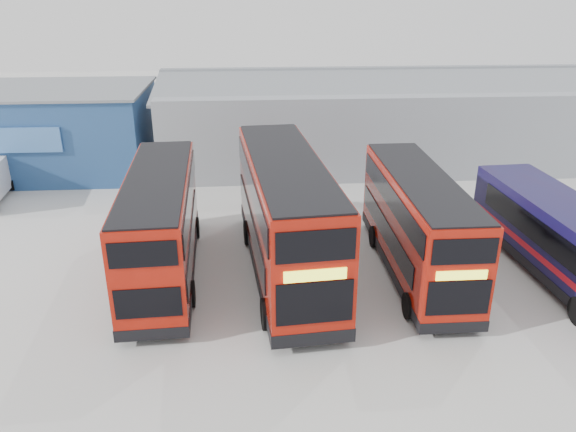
{
  "coord_description": "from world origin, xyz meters",
  "views": [
    {
      "loc": [
        -1.58,
        -17.01,
        11.11
      ],
      "look_at": [
        -0.13,
        4.32,
        2.1
      ],
      "focal_mm": 35.0,
      "sensor_mm": 36.0,
      "label": 1
    }
  ],
  "objects_px": {
    "maintenance_shed": "(392,116)",
    "double_decker_centre": "(286,218)",
    "double_decker_right": "(417,226)",
    "office_block": "(50,129)",
    "single_decker_blue": "(566,245)",
    "double_decker_left": "(161,227)"
  },
  "relations": [
    {
      "from": "double_decker_right",
      "to": "maintenance_shed",
      "type": "bearing_deg",
      "value": 79.63
    },
    {
      "from": "maintenance_shed",
      "to": "office_block",
      "type": "bearing_deg",
      "value": -174.79
    },
    {
      "from": "office_block",
      "to": "double_decker_left",
      "type": "bearing_deg",
      "value": -58.79
    },
    {
      "from": "double_decker_left",
      "to": "double_decker_centre",
      "type": "relative_size",
      "value": 0.88
    },
    {
      "from": "double_decker_left",
      "to": "double_decker_right",
      "type": "distance_m",
      "value": 10.17
    },
    {
      "from": "double_decker_left",
      "to": "single_decker_blue",
      "type": "bearing_deg",
      "value": 171.96
    },
    {
      "from": "maintenance_shed",
      "to": "double_decker_right",
      "type": "height_order",
      "value": "maintenance_shed"
    },
    {
      "from": "double_decker_centre",
      "to": "double_decker_right",
      "type": "relative_size",
      "value": 1.18
    },
    {
      "from": "single_decker_blue",
      "to": "double_decker_right",
      "type": "bearing_deg",
      "value": -13.2
    },
    {
      "from": "double_decker_left",
      "to": "maintenance_shed",
      "type": "bearing_deg",
      "value": -131.63
    },
    {
      "from": "office_block",
      "to": "double_decker_centre",
      "type": "relative_size",
      "value": 1.06
    },
    {
      "from": "double_decker_left",
      "to": "double_decker_right",
      "type": "relative_size",
      "value": 1.04
    },
    {
      "from": "double_decker_centre",
      "to": "office_block",
      "type": "bearing_deg",
      "value": 128.07
    },
    {
      "from": "maintenance_shed",
      "to": "double_decker_centre",
      "type": "bearing_deg",
      "value": -116.49
    },
    {
      "from": "maintenance_shed",
      "to": "single_decker_blue",
      "type": "relative_size",
      "value": 2.68
    },
    {
      "from": "maintenance_shed",
      "to": "double_decker_centre",
      "type": "distance_m",
      "value": 18.53
    },
    {
      "from": "single_decker_blue",
      "to": "double_decker_left",
      "type": "bearing_deg",
      "value": -8.5
    },
    {
      "from": "maintenance_shed",
      "to": "double_decker_centre",
      "type": "xyz_separation_m",
      "value": [
        -8.27,
        -16.58,
        -0.21
      ]
    },
    {
      "from": "maintenance_shed",
      "to": "double_decker_right",
      "type": "relative_size",
      "value": 3.11
    },
    {
      "from": "office_block",
      "to": "maintenance_shed",
      "type": "distance_m",
      "value": 22.09
    },
    {
      "from": "double_decker_centre",
      "to": "double_decker_right",
      "type": "height_order",
      "value": "double_decker_centre"
    },
    {
      "from": "maintenance_shed",
      "to": "single_decker_blue",
      "type": "xyz_separation_m",
      "value": [
        2.69,
        -17.92,
        -1.09
      ]
    }
  ]
}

